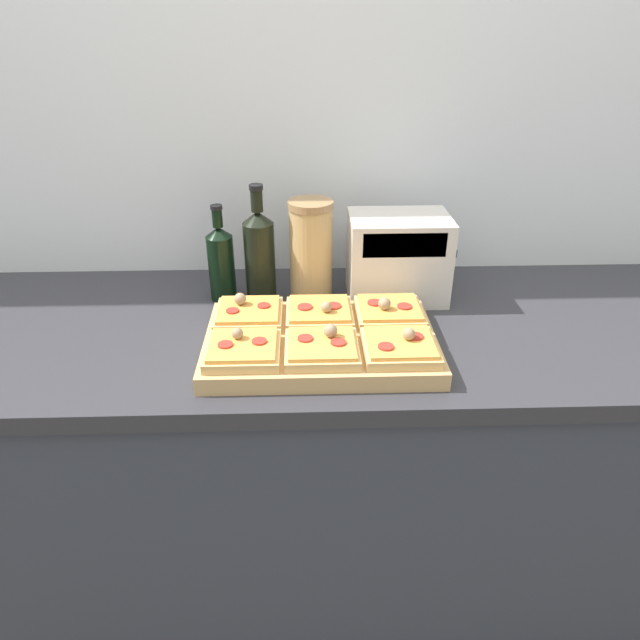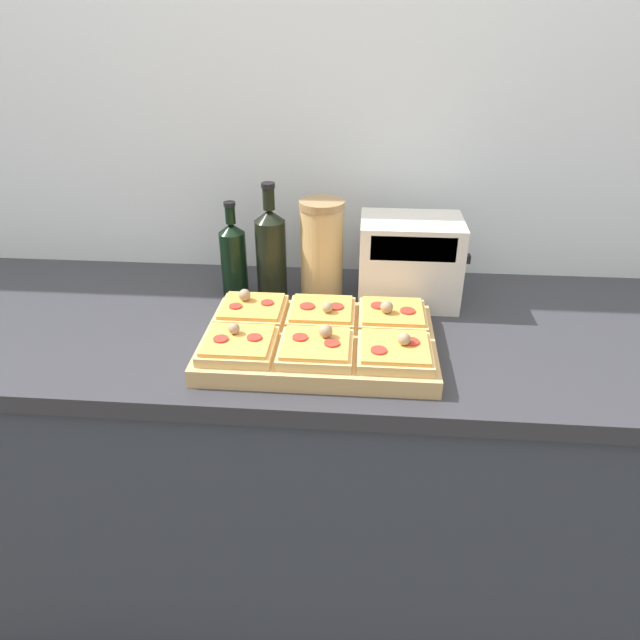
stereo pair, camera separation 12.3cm
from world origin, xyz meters
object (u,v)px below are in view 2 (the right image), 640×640
cutting_board (319,343)px  toaster_oven (409,261)px  grain_jar_tall (322,250)px  wine_bottle (271,251)px  olive_oil_bottle (234,258)px

cutting_board → toaster_oven: 0.34m
toaster_oven → cutting_board: bearing=-127.5°
cutting_board → grain_jar_tall: (-0.01, 0.26, 0.11)m
grain_jar_tall → toaster_oven: bearing=-0.2°
wine_bottle → grain_jar_tall: (0.13, 0.00, 0.01)m
wine_bottle → grain_jar_tall: bearing=0.0°
wine_bottle → toaster_oven: 0.34m
grain_jar_tall → olive_oil_bottle: bearing=-180.0°
grain_jar_tall → toaster_oven: (0.22, -0.00, -0.02)m
cutting_board → grain_jar_tall: size_ratio=1.95×
cutting_board → wine_bottle: wine_bottle is taller
grain_jar_tall → toaster_oven: grain_jar_tall is taller
toaster_oven → wine_bottle: bearing=179.9°
olive_oil_bottle → grain_jar_tall: size_ratio=0.97×
cutting_board → olive_oil_bottle: olive_oil_bottle is taller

